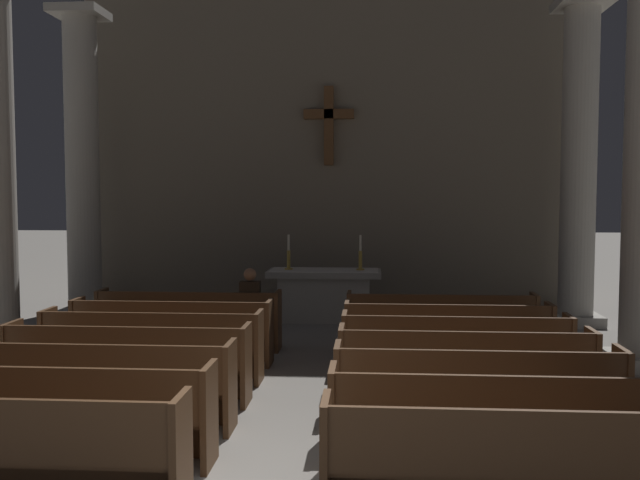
{
  "coord_description": "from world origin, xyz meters",
  "views": [
    {
      "loc": [
        0.9,
        -5.31,
        2.51
      ],
      "look_at": [
        0.0,
        7.18,
        1.67
      ],
      "focal_mm": 39.71,
      "sensor_mm": 36.0,
      "label": 1
    }
  ],
  "objects": [
    {
      "name": "pew_left_row_1",
      "position": [
        -2.0,
        -0.04,
        0.48
      ],
      "size": [
        2.93,
        0.5,
        0.95
      ],
      "color": "brown",
      "rests_on": "ground"
    },
    {
      "name": "pew_left_row_2",
      "position": [
        -2.0,
        0.92,
        0.48
      ],
      "size": [
        2.93,
        0.5,
        0.95
      ],
      "color": "brown",
      "rests_on": "ground"
    },
    {
      "name": "pew_left_row_3",
      "position": [
        -2.0,
        1.88,
        0.48
      ],
      "size": [
        2.93,
        0.5,
        0.95
      ],
      "color": "brown",
      "rests_on": "ground"
    },
    {
      "name": "pew_left_row_4",
      "position": [
        -2.0,
        2.84,
        0.48
      ],
      "size": [
        2.93,
        0.5,
        0.95
      ],
      "color": "brown",
      "rests_on": "ground"
    },
    {
      "name": "pew_left_row_5",
      "position": [
        -2.0,
        3.8,
        0.48
      ],
      "size": [
        2.93,
        0.5,
        0.95
      ],
      "color": "brown",
      "rests_on": "ground"
    },
    {
      "name": "pew_left_row_6",
      "position": [
        -2.0,
        4.76,
        0.48
      ],
      "size": [
        2.93,
        0.5,
        0.95
      ],
      "color": "brown",
      "rests_on": "ground"
    },
    {
      "name": "pew_left_row_7",
      "position": [
        -2.0,
        5.72,
        0.48
      ],
      "size": [
        2.93,
        0.5,
        0.95
      ],
      "color": "brown",
      "rests_on": "ground"
    },
    {
      "name": "pew_right_row_1",
      "position": [
        2.0,
        -0.04,
        0.48
      ],
      "size": [
        2.93,
        0.5,
        0.95
      ],
      "color": "brown",
      "rests_on": "ground"
    },
    {
      "name": "pew_right_row_2",
      "position": [
        2.0,
        0.92,
        0.48
      ],
      "size": [
        2.93,
        0.5,
        0.95
      ],
      "color": "brown",
      "rests_on": "ground"
    },
    {
      "name": "pew_right_row_3",
      "position": [
        2.0,
        1.88,
        0.48
      ],
      "size": [
        2.93,
        0.5,
        0.95
      ],
      "color": "brown",
      "rests_on": "ground"
    },
    {
      "name": "pew_right_row_4",
      "position": [
        2.0,
        2.84,
        0.48
      ],
      "size": [
        2.93,
        0.5,
        0.95
      ],
      "color": "brown",
      "rests_on": "ground"
    },
    {
      "name": "pew_right_row_5",
      "position": [
        2.0,
        3.8,
        0.48
      ],
      "size": [
        2.93,
        0.5,
        0.95
      ],
      "color": "brown",
      "rests_on": "ground"
    },
    {
      "name": "pew_right_row_6",
      "position": [
        2.0,
        4.76,
        0.48
      ],
      "size": [
        2.93,
        0.5,
        0.95
      ],
      "color": "brown",
      "rests_on": "ground"
    },
    {
      "name": "pew_right_row_7",
      "position": [
        2.0,
        5.72,
        0.48
      ],
      "size": [
        2.93,
        0.5,
        0.95
      ],
      "color": "brown",
      "rests_on": "ground"
    },
    {
      "name": "column_left_third",
      "position": [
        -4.79,
        8.34,
        2.96
      ],
      "size": [
        0.98,
        0.98,
        6.09
      ],
      "color": "#ADA89E",
      "rests_on": "ground"
    },
    {
      "name": "column_right_third",
      "position": [
        4.79,
        8.34,
        2.96
      ],
      "size": [
        0.98,
        0.98,
        6.09
      ],
      "color": "#ADA89E",
      "rests_on": "ground"
    },
    {
      "name": "altar",
      "position": [
        0.0,
        8.35,
        0.53
      ],
      "size": [
        2.2,
        0.9,
        1.01
      ],
      "color": "#A8A399",
      "rests_on": "ground"
    },
    {
      "name": "candlestick_left",
      "position": [
        -0.7,
        8.35,
        1.23
      ],
      "size": [
        0.16,
        0.16,
        0.68
      ],
      "color": "#B79338",
      "rests_on": "altar"
    },
    {
      "name": "candlestick_right",
      "position": [
        0.7,
        8.35,
        1.23
      ],
      "size": [
        0.16,
        0.16,
        0.68
      ],
      "color": "#B79338",
      "rests_on": "altar"
    },
    {
      "name": "apse_with_cross",
      "position": [
        0.0,
        10.01,
        3.57
      ],
      "size": [
        10.63,
        0.45,
        7.13
      ],
      "color": "#706656",
      "rests_on": "ground"
    },
    {
      "name": "lone_worshipper",
      "position": [
        -1.0,
        5.76,
        0.69
      ],
      "size": [
        0.32,
        0.43,
        1.32
      ],
      "color": "#26262B",
      "rests_on": "ground"
    }
  ]
}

